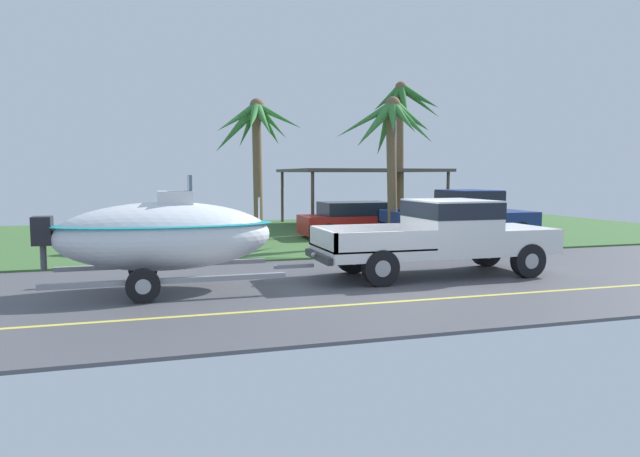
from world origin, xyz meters
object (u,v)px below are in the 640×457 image
at_px(boat_on_trailer, 164,235).
at_px(palm_tree_far_left, 391,130).
at_px(pickup_truck_towing, 449,233).
at_px(parked_sedan_near, 359,220).
at_px(carport_awning, 360,172).
at_px(palm_tree_mid, 256,132).
at_px(palm_tree_near_left, 403,115).
at_px(parked_pickup_background, 468,214).

height_order(boat_on_trailer, palm_tree_far_left, palm_tree_far_left).
bearing_deg(boat_on_trailer, pickup_truck_towing, 0.00).
distance_m(boat_on_trailer, palm_tree_far_left, 9.92).
bearing_deg(parked_sedan_near, pickup_truck_towing, -95.80).
bearing_deg(carport_awning, palm_tree_mid, -137.20).
bearing_deg(palm_tree_near_left, pickup_truck_towing, -109.25).
xyz_separation_m(pickup_truck_towing, parked_sedan_near, (0.85, 8.32, -0.34)).
bearing_deg(boat_on_trailer, palm_tree_far_left, 37.05).
distance_m(palm_tree_near_left, palm_tree_mid, 7.78).
xyz_separation_m(carport_awning, palm_tree_near_left, (1.05, -2.36, 2.41)).
bearing_deg(boat_on_trailer, palm_tree_mid, 66.22).
bearing_deg(parked_pickup_background, palm_tree_far_left, 176.24).
relative_size(palm_tree_near_left, palm_tree_mid, 1.27).
xyz_separation_m(parked_sedan_near, carport_awning, (1.90, 4.90, 1.88)).
relative_size(parked_pickup_background, parked_sedan_near, 1.20).
relative_size(boat_on_trailer, parked_pickup_background, 1.04).
xyz_separation_m(pickup_truck_towing, parked_pickup_background, (3.85, 5.56, 0.02)).
bearing_deg(pickup_truck_towing, parked_sedan_near, 84.20).
xyz_separation_m(parked_pickup_background, palm_tree_far_left, (-2.86, 0.19, 2.85)).
bearing_deg(carport_awning, boat_on_trailer, -125.29).
distance_m(carport_awning, palm_tree_near_left, 3.53).
height_order(parked_sedan_near, palm_tree_near_left, palm_tree_near_left).
height_order(pickup_truck_towing, carport_awning, carport_awning).
bearing_deg(parked_sedan_near, palm_tree_far_left, -86.70).
bearing_deg(boat_on_trailer, palm_tree_near_left, 46.22).
height_order(boat_on_trailer, parked_pickup_background, boat_on_trailer).
distance_m(parked_pickup_background, palm_tree_mid, 7.93).
bearing_deg(palm_tree_far_left, parked_pickup_background, -3.76).
height_order(pickup_truck_towing, parked_sedan_near, pickup_truck_towing).
relative_size(pickup_truck_towing, boat_on_trailer, 1.04).
bearing_deg(parked_sedan_near, boat_on_trailer, -131.88).
bearing_deg(palm_tree_near_left, boat_on_trailer, -133.78).
height_order(carport_awning, palm_tree_mid, palm_tree_mid).
height_order(carport_awning, palm_tree_far_left, palm_tree_far_left).
xyz_separation_m(palm_tree_near_left, palm_tree_mid, (-7.02, -3.17, -1.08)).
distance_m(boat_on_trailer, palm_tree_near_left, 15.52).
relative_size(pickup_truck_towing, palm_tree_near_left, 0.93).
xyz_separation_m(parked_pickup_background, palm_tree_near_left, (-0.06, 5.31, 3.92)).
height_order(pickup_truck_towing, palm_tree_far_left, palm_tree_far_left).
height_order(parked_sedan_near, carport_awning, carport_awning).
height_order(pickup_truck_towing, parked_pickup_background, parked_pickup_background).
relative_size(boat_on_trailer, palm_tree_mid, 1.13).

